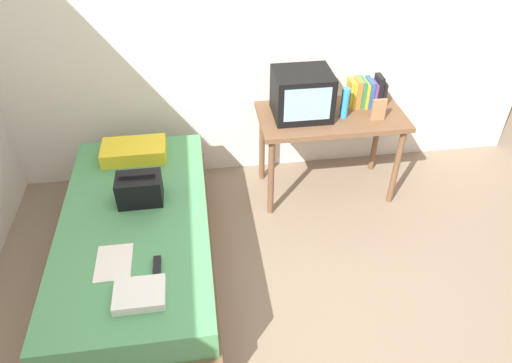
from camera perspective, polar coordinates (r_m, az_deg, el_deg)
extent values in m
plane|color=#84705B|center=(3.12, 2.65, -19.47)|extent=(8.00, 8.00, 0.00)
cube|color=silver|center=(3.90, -2.21, 17.96)|extent=(5.20, 0.10, 2.60)
cube|color=brown|center=(3.47, -13.68, -8.79)|extent=(1.00, 2.00, 0.32)
cube|color=#4C935B|center=(3.29, -14.36, -5.59)|extent=(0.97, 1.94, 0.21)
cube|color=brown|center=(3.82, 9.13, 7.79)|extent=(1.16, 0.60, 0.04)
cylinder|color=brown|center=(3.73, 1.84, 0.45)|extent=(0.05, 0.05, 0.72)
cylinder|color=brown|center=(4.01, 16.65, 1.68)|extent=(0.05, 0.05, 0.72)
cylinder|color=brown|center=(4.12, 0.74, 4.46)|extent=(0.05, 0.05, 0.72)
cylinder|color=brown|center=(4.37, 14.39, 5.37)|extent=(0.05, 0.05, 0.72)
cube|color=black|center=(3.70, 5.58, 10.52)|extent=(0.44, 0.38, 0.36)
cube|color=#8CB2E0|center=(3.52, 6.28, 9.22)|extent=(0.35, 0.01, 0.26)
cylinder|color=#3399DB|center=(3.74, 10.73, 9.33)|extent=(0.06, 0.06, 0.24)
cube|color=gold|center=(3.91, 11.28, 10.48)|extent=(0.02, 0.13, 0.23)
cube|color=gold|center=(3.92, 11.62, 10.43)|extent=(0.02, 0.14, 0.22)
cube|color=#CC7233|center=(3.93, 12.13, 10.52)|extent=(0.04, 0.14, 0.23)
cube|color=#337F47|center=(3.94, 12.66, 10.51)|extent=(0.03, 0.15, 0.23)
cube|color=gold|center=(3.96, 13.05, 10.38)|extent=(0.02, 0.16, 0.21)
cube|color=#2D5699|center=(3.96, 13.52, 10.49)|extent=(0.04, 0.17, 0.22)
cube|color=#7A3D89|center=(3.98, 13.99, 10.34)|extent=(0.03, 0.15, 0.20)
cube|color=black|center=(3.99, 14.57, 10.68)|extent=(0.04, 0.13, 0.25)
cube|color=black|center=(4.01, 14.99, 10.41)|extent=(0.02, 0.17, 0.20)
cube|color=#9E754C|center=(3.77, 14.65, 8.43)|extent=(0.11, 0.02, 0.18)
cube|color=yellow|center=(3.75, -14.58, 3.61)|extent=(0.48, 0.28, 0.11)
cube|color=black|center=(3.27, -13.94, -0.91)|extent=(0.30, 0.20, 0.20)
cylinder|color=black|center=(3.21, -14.25, 0.69)|extent=(0.24, 0.02, 0.02)
cube|color=white|center=(2.95, -16.87, -9.38)|extent=(0.21, 0.29, 0.01)
cube|color=black|center=(2.85, -11.92, -10.06)|extent=(0.04, 0.16, 0.02)
cube|color=white|center=(2.72, -13.94, -13.15)|extent=(0.28, 0.22, 0.05)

